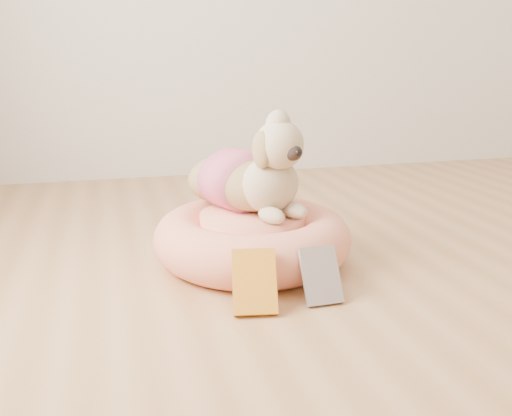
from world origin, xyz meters
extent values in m
cylinder|color=#FF8763|center=(-0.57, 0.74, 0.05)|extent=(0.49, 0.49, 0.10)
torus|color=#FF8763|center=(-0.57, 0.74, 0.09)|extent=(0.68, 0.68, 0.18)
cylinder|color=#FF8763|center=(-0.57, 0.74, 0.13)|extent=(0.36, 0.36, 0.09)
cube|color=yellow|center=(-0.66, 0.36, 0.08)|extent=(0.14, 0.15, 0.17)
cube|color=white|center=(-0.46, 0.37, 0.08)|extent=(0.11, 0.11, 0.16)
camera|label=1|loc=(-1.05, -1.08, 0.71)|focal=40.00mm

